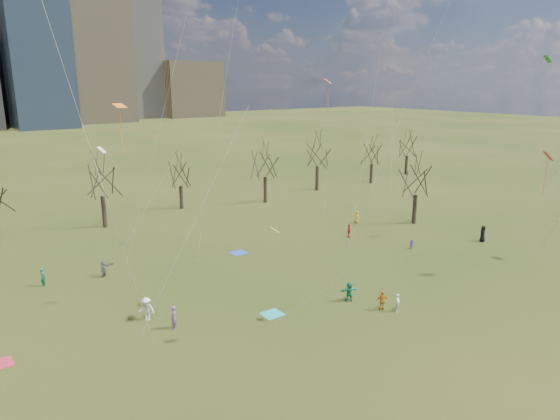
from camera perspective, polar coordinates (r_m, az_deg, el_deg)
ground at (r=37.85m, az=11.13°, el=-14.06°), size 500.00×500.00×0.00m
bare_tree_row at (r=65.40m, az=-13.26°, el=3.69°), size 113.04×29.80×9.50m
blanket_teal at (r=40.42m, az=-0.90°, el=-11.80°), size 1.60×1.50×0.03m
blanket_navy at (r=54.08m, az=-4.76°, el=-4.90°), size 1.60×1.50×0.03m
person_1 at (r=41.64m, az=13.29°, el=-10.26°), size 0.66×0.60×1.52m
person_4 at (r=41.57m, az=11.62°, el=-10.12°), size 1.00×0.89×1.63m
person_5 at (r=42.69m, az=7.91°, el=-9.20°), size 1.69×1.01×1.73m
person_6 at (r=61.94m, az=22.17°, el=-2.52°), size 1.09×1.08×1.91m
person_7 at (r=38.73m, az=-12.06°, el=-11.93°), size 0.60×0.75×1.79m
person_8 at (r=56.93m, az=14.82°, el=-3.81°), size 0.63×0.63×1.03m
person_9 at (r=40.46m, az=-14.99°, el=-10.86°), size 1.35×1.33×1.86m
person_10 at (r=59.50m, az=7.88°, el=-2.37°), size 1.02×0.82×1.63m
person_11 at (r=50.22m, az=-19.50°, el=-6.31°), size 1.43×1.36×1.62m
person_12 at (r=65.61m, az=8.75°, el=-0.80°), size 0.75×0.93×1.63m
person_13 at (r=50.01m, az=-25.48°, el=-6.95°), size 0.57×0.72×1.71m
kites_airborne at (r=44.96m, az=5.76°, el=10.07°), size 69.00×34.51×34.10m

